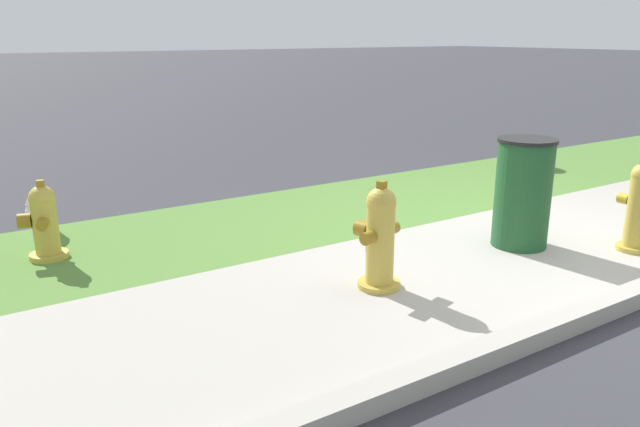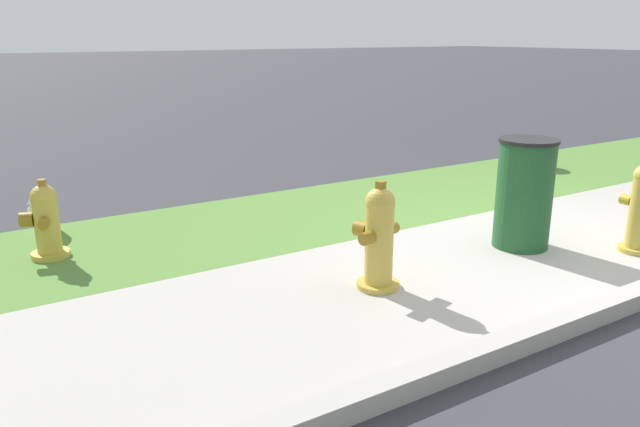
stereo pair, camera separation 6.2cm
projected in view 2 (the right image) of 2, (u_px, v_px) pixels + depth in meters
ground_plane at (544, 248)px, 5.38m from camera, size 120.00×120.00×0.00m
sidewalk_pavement at (544, 247)px, 5.37m from camera, size 18.00×2.05×0.01m
grass_verge at (397, 198)px, 6.99m from camera, size 18.00×1.94×0.01m
fire_hydrant_at_driveway at (46, 221)px, 5.06m from camera, size 0.36×0.39×0.66m
fire_hydrant_across_street at (379, 238)px, 4.42m from camera, size 0.39×0.37×0.80m
small_white_dog at (44, 210)px, 5.62m from camera, size 0.33×0.46×0.42m
trash_bin at (524, 194)px, 5.26m from camera, size 0.49×0.49×0.94m
shrub_bush_near_lamp at (532, 153)px, 8.52m from camera, size 0.47×0.47×0.40m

